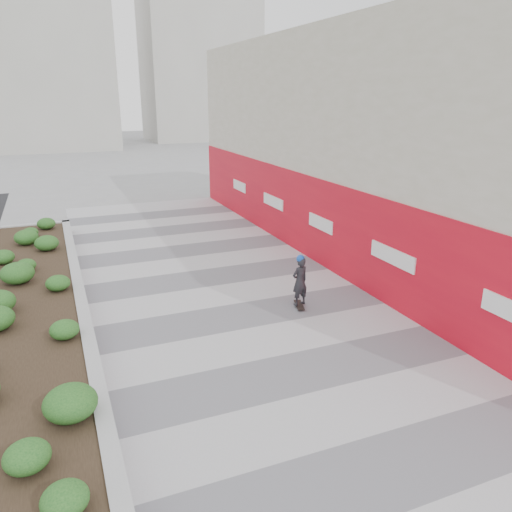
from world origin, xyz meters
The scene contains 8 objects.
ground centered at (0.00, 0.00, 0.00)m, with size 160.00×160.00×0.00m, color gray.
walkway centered at (0.00, 3.00, 0.01)m, with size 8.00×36.00×0.01m, color #A8A8AD.
building centered at (6.98, 8.98, 3.98)m, with size 6.04×24.08×8.00m.
planter centered at (-5.50, 7.00, 0.42)m, with size 3.00×18.00×0.90m.
distant_bldg_north_l centered at (-5.00, 55.00, 10.00)m, with size 16.00×12.00×20.00m, color #ADAAA3.
distant_bldg_north_r centered at (15.00, 60.00, 12.00)m, with size 14.00×10.00×24.00m, color #ADAAA3.
manhole_cover centered at (0.50, 3.00, 0.00)m, with size 0.44×0.44×0.01m, color #595654.
skateboarder centered at (1.58, 4.92, 0.79)m, with size 0.58×0.75×1.56m.
Camera 1 is at (-4.50, -6.65, 5.74)m, focal length 35.00 mm.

